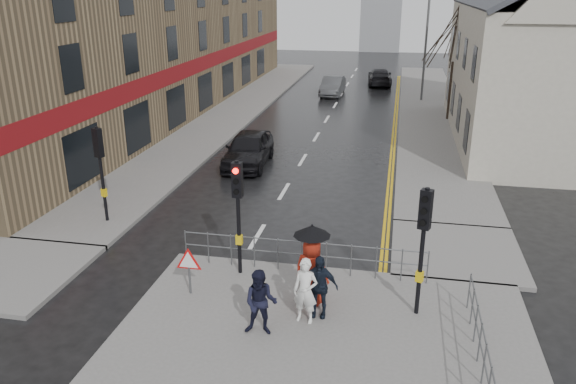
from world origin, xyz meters
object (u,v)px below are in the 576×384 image
at_px(pedestrian_d, 319,286).
at_px(pedestrian_b, 261,303).
at_px(car_parked, 248,149).
at_px(pedestrian_with_umbrella, 312,263).
at_px(car_mid, 333,86).
at_px(pedestrian_a, 305,291).

bearing_deg(pedestrian_d, pedestrian_b, -137.64).
height_order(pedestrian_b, car_parked, pedestrian_b).
bearing_deg(pedestrian_with_umbrella, car_mid, 95.91).
bearing_deg(pedestrian_b, pedestrian_d, 36.92).
distance_m(pedestrian_b, car_parked, 13.88).
bearing_deg(pedestrian_d, pedestrian_with_umbrella, 118.30).
xyz_separation_m(pedestrian_d, car_mid, (-3.41, 30.81, -0.26)).
bearing_deg(pedestrian_a, pedestrian_d, 57.62).
bearing_deg(pedestrian_d, car_mid, 98.41).
distance_m(pedestrian_d, car_mid, 30.99).
bearing_deg(car_mid, pedestrian_a, -82.56).
relative_size(pedestrian_d, car_mid, 0.39).
distance_m(pedestrian_b, pedestrian_d, 1.61).
xyz_separation_m(pedestrian_a, car_mid, (-3.12, 31.13, -0.28)).
bearing_deg(pedestrian_a, pedestrian_b, -133.94).
bearing_deg(pedestrian_a, car_parked, 119.84).
relative_size(pedestrian_a, car_parked, 0.36).
relative_size(pedestrian_a, pedestrian_b, 1.02).
relative_size(pedestrian_b, car_mid, 0.39).
relative_size(pedestrian_b, pedestrian_d, 1.00).
distance_m(pedestrian_b, pedestrian_with_umbrella, 1.89).
xyz_separation_m(pedestrian_with_umbrella, car_mid, (-3.13, 30.25, -0.60)).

